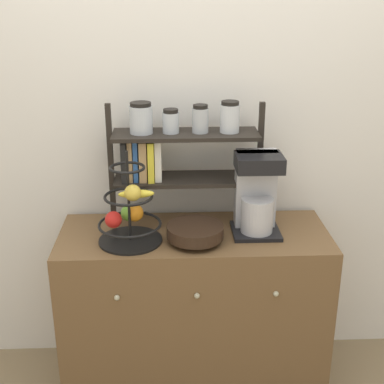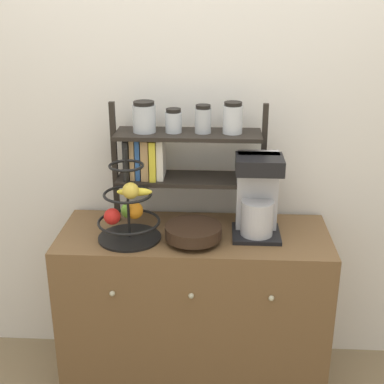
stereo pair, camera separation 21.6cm
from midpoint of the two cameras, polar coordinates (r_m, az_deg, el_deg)
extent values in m
cube|color=silver|center=(2.52, -2.55, 8.79)|extent=(7.00, 0.05, 2.60)
cube|color=brown|center=(2.61, -2.21, -12.37)|extent=(1.22, 0.48, 0.80)
sphere|color=#B2AD8C|center=(2.31, -10.74, -11.09)|extent=(0.02, 0.02, 0.02)
sphere|color=#B2AD8C|center=(2.28, -2.23, -11.07)|extent=(0.02, 0.02, 0.02)
sphere|color=#B2AD8C|center=(2.31, 6.27, -10.82)|extent=(0.02, 0.02, 0.02)
cube|color=black|center=(2.41, 4.25, -4.23)|extent=(0.21, 0.20, 0.02)
cube|color=#B7B7BC|center=(2.39, 4.22, 0.36)|extent=(0.18, 0.08, 0.35)
cylinder|color=#B7B7BC|center=(2.36, 4.36, -2.51)|extent=(0.14, 0.14, 0.16)
cube|color=black|center=(2.28, 4.50, 3.12)|extent=(0.20, 0.16, 0.07)
cylinder|color=black|center=(2.36, -9.20, -5.16)|extent=(0.28, 0.28, 0.01)
cylinder|color=black|center=(2.28, -9.50, -0.53)|extent=(0.01, 0.01, 0.40)
torus|color=black|center=(2.33, -9.31, -3.46)|extent=(0.28, 0.28, 0.01)
torus|color=black|center=(2.28, -9.50, -0.53)|extent=(0.21, 0.21, 0.01)
torus|color=black|center=(2.24, -9.69, 2.53)|extent=(0.15, 0.15, 0.01)
sphere|color=red|center=(2.30, -11.07, -2.97)|extent=(0.07, 0.07, 0.07)
sphere|color=#6BAD33|center=(2.35, -9.37, -2.26)|extent=(0.07, 0.07, 0.07)
sphere|color=orange|center=(2.34, -8.76, -2.26)|extent=(0.08, 0.08, 0.08)
ellipsoid|color=yellow|center=(2.24, -8.72, -0.25)|extent=(0.15, 0.04, 0.04)
sphere|color=gold|center=(2.22, -9.12, -0.14)|extent=(0.07, 0.07, 0.07)
cylinder|color=black|center=(2.33, -2.28, -5.12)|extent=(0.14, 0.14, 0.02)
cylinder|color=black|center=(2.31, -2.29, -4.26)|extent=(0.25, 0.25, 0.05)
cube|color=black|center=(2.45, -11.15, 2.69)|extent=(0.02, 0.02, 0.57)
cube|color=black|center=(2.44, 4.71, 2.96)|extent=(0.02, 0.02, 0.57)
cube|color=black|center=(2.44, -3.20, 1.33)|extent=(0.65, 0.20, 0.02)
cube|color=black|center=(2.38, -3.31, 6.10)|extent=(0.65, 0.20, 0.02)
cube|color=black|center=(2.43, -9.73, 3.44)|extent=(0.02, 0.16, 0.18)
cube|color=tan|center=(2.42, -9.12, 3.45)|extent=(0.02, 0.13, 0.18)
cube|color=#2D599E|center=(2.42, -8.54, 3.47)|extent=(0.02, 0.13, 0.18)
cube|color=tan|center=(2.42, -7.78, 3.49)|extent=(0.03, 0.15, 0.18)
cube|color=yellow|center=(2.41, -6.94, 3.50)|extent=(0.03, 0.16, 0.18)
cube|color=white|center=(2.41, -6.20, 3.52)|extent=(0.03, 0.13, 0.18)
cylinder|color=silver|center=(2.37, -8.09, 7.62)|extent=(0.10, 0.10, 0.12)
cylinder|color=black|center=(2.36, -8.18, 9.23)|extent=(0.09, 0.09, 0.02)
cylinder|color=silver|center=(2.37, -4.92, 7.34)|extent=(0.07, 0.07, 0.09)
cylinder|color=black|center=(2.35, -4.96, 8.59)|extent=(0.07, 0.07, 0.02)
cylinder|color=#ADB2B7|center=(2.36, -1.75, 7.61)|extent=(0.07, 0.07, 0.11)
cylinder|color=black|center=(2.35, -1.77, 9.08)|extent=(0.06, 0.06, 0.02)
cylinder|color=silver|center=(2.36, 1.42, 7.81)|extent=(0.09, 0.09, 0.12)
cylinder|color=black|center=(2.35, 1.44, 9.45)|extent=(0.08, 0.08, 0.02)
camera|label=1|loc=(0.11, -92.65, -1.02)|focal=50.00mm
camera|label=2|loc=(0.11, 87.35, 1.02)|focal=50.00mm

